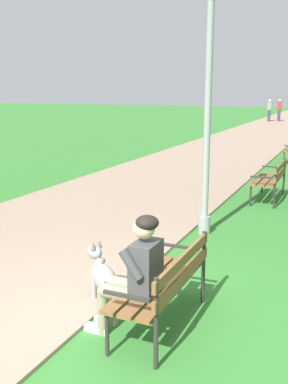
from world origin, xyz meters
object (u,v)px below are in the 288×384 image
(park_bench_near, at_px, (166,281))
(park_bench_mid, at_px, (271,177))
(pedestrian_distant, at_px, (279,110))
(dog_grey, at_px, (108,283))
(person_seated_on_near_bench, at_px, (136,271))
(pedestrian_further_distant, at_px, (269,110))
(lamp_post_near, at_px, (208,109))

(park_bench_near, relative_size, park_bench_mid, 1.00)
(park_bench_near, distance_m, pedestrian_distant, 31.44)
(park_bench_near, xyz_separation_m, dog_grey, (-0.78, 0.21, -0.25))
(park_bench_near, relative_size, person_seated_on_near_bench, 1.20)
(park_bench_mid, relative_size, dog_grey, 1.89)
(pedestrian_further_distant, bearing_deg, dog_grey, -84.14)
(person_seated_on_near_bench, relative_size, dog_grey, 1.57)
(dog_grey, height_order, pedestrian_further_distant, pedestrian_further_distant)
(pedestrian_distant, distance_m, pedestrian_further_distant, 0.79)
(person_seated_on_near_bench, bearing_deg, park_bench_mid, 87.17)
(park_bench_near, xyz_separation_m, person_seated_on_near_bench, (-0.21, -0.27, 0.17))
(dog_grey, bearing_deg, pedestrian_distant, 94.59)
(dog_grey, xyz_separation_m, lamp_post_near, (0.24, 2.94, 1.81))
(park_bench_near, height_order, lamp_post_near, lamp_post_near)
(park_bench_mid, distance_m, pedestrian_distant, 25.51)
(pedestrian_further_distant, bearing_deg, park_bench_mid, -80.80)
(park_bench_near, height_order, person_seated_on_near_bench, person_seated_on_near_bench)
(pedestrian_further_distant, bearing_deg, lamp_post_near, -83.04)
(lamp_post_near, distance_m, pedestrian_distant, 28.28)
(lamp_post_near, bearing_deg, pedestrian_distant, 95.55)
(person_seated_on_near_bench, height_order, lamp_post_near, lamp_post_near)
(park_bench_mid, bearing_deg, park_bench_near, -90.98)
(park_bench_mid, bearing_deg, dog_grey, -98.70)
(park_bench_mid, bearing_deg, pedestrian_distant, 97.61)
(dog_grey, bearing_deg, lamp_post_near, 85.35)
(pedestrian_distant, relative_size, pedestrian_further_distant, 1.00)
(pedestrian_distant, xyz_separation_m, pedestrian_further_distant, (-0.65, -0.46, 0.00))
(person_seated_on_near_bench, distance_m, pedestrian_further_distant, 31.30)
(park_bench_near, distance_m, park_bench_mid, 5.99)
(person_seated_on_near_bench, bearing_deg, park_bench_near, 52.76)
(park_bench_near, distance_m, pedestrian_further_distant, 31.06)
(park_bench_near, bearing_deg, pedestrian_distant, 95.98)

